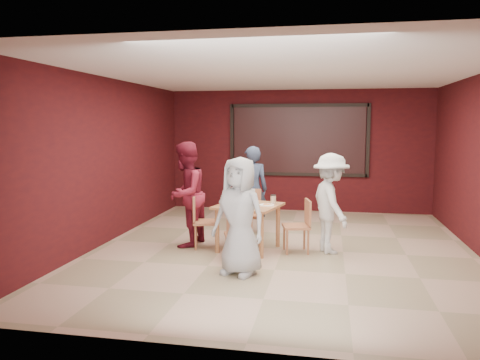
% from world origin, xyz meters
% --- Properties ---
extents(floor, '(7.00, 7.00, 0.00)m').
position_xyz_m(floor, '(0.00, 0.00, 0.00)').
color(floor, tan).
rests_on(floor, ground).
extents(window_blinds, '(3.00, 0.02, 1.50)m').
position_xyz_m(window_blinds, '(0.00, 3.45, 1.65)').
color(window_blinds, black).
extents(dining_table, '(1.12, 1.12, 0.89)m').
position_xyz_m(dining_table, '(-0.54, -0.14, 0.65)').
color(dining_table, '#B6774A').
rests_on(dining_table, floor).
extents(chair_front, '(0.48, 0.48, 0.78)m').
position_xyz_m(chair_front, '(-0.57, -0.83, 0.44)').
color(chair_front, '#A76341').
rests_on(chair_front, floor).
extents(chair_back, '(0.49, 0.49, 0.88)m').
position_xyz_m(chair_back, '(-0.65, 0.55, 0.50)').
color(chair_back, '#A76341').
rests_on(chair_back, floor).
extents(chair_left, '(0.50, 0.50, 0.86)m').
position_xyz_m(chair_left, '(-1.31, -0.17, 0.48)').
color(chair_left, '#A76341').
rests_on(chair_left, floor).
extents(chair_right, '(0.49, 0.49, 0.84)m').
position_xyz_m(chair_right, '(0.29, -0.13, 0.47)').
color(chair_right, '#A76341').
rests_on(chair_right, floor).
extents(diner_front, '(0.91, 0.75, 1.59)m').
position_xyz_m(diner_front, '(-0.45, -1.38, 0.79)').
color(diner_front, '#A4A4A4').
rests_on(diner_front, floor).
extents(diner_back, '(0.66, 0.51, 1.62)m').
position_xyz_m(diner_back, '(-0.69, 1.09, 0.81)').
color(diner_back, '#303B55').
rests_on(diner_back, floor).
extents(diner_left, '(0.74, 0.90, 1.73)m').
position_xyz_m(diner_left, '(-1.61, -0.07, 0.86)').
color(diner_left, maroon).
rests_on(diner_left, floor).
extents(diner_right, '(0.91, 1.15, 1.57)m').
position_xyz_m(diner_right, '(0.75, -0.06, 0.78)').
color(diner_right, silver).
rests_on(diner_right, floor).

